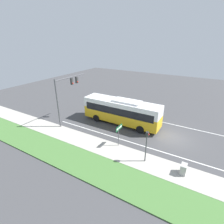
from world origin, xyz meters
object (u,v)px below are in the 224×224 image
signal_gantry (66,91)px  street_sign (119,131)px  utility_cabinet (183,169)px  pedestrian_signal (147,142)px  bus (121,110)px

signal_gantry → street_sign: bearing=-99.9°
street_sign → utility_cabinet: size_ratio=2.68×
pedestrian_signal → utility_cabinet: bearing=-88.6°
pedestrian_signal → signal_gantry: bearing=77.9°
street_sign → utility_cabinet: (-1.05, -7.11, -1.27)m
street_sign → utility_cabinet: 7.30m
street_sign → bus: bearing=24.8°
pedestrian_signal → street_sign: 3.77m
signal_gantry → utility_cabinet: signal_gantry is taller
signal_gantry → bus: bearing=-61.4°
signal_gantry → street_sign: signal_gantry is taller
pedestrian_signal → street_sign: pedestrian_signal is taller
bus → street_sign: 5.71m
utility_cabinet → pedestrian_signal: bearing=91.4°
bus → street_sign: bearing=-155.2°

